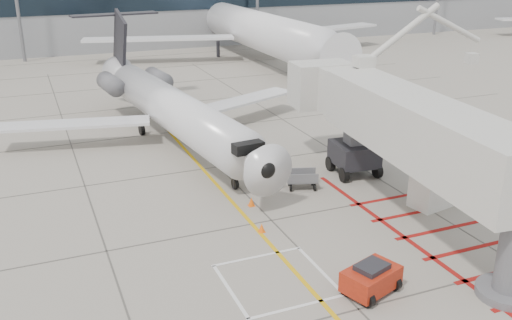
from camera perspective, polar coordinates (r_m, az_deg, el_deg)
name	(u,v)px	position (r m, az deg, el deg)	size (l,w,h in m)	color
ground_plane	(309,259)	(25.12, 5.31, -9.79)	(260.00, 260.00, 0.00)	gray
regional_jet	(185,95)	(36.71, -7.11, 6.51)	(23.54, 29.68, 7.78)	silver
jet_bridge	(419,142)	(27.91, 15.94, 1.75)	(9.59, 20.24, 8.10)	silver
pushback_tug	(371,278)	(22.93, 11.44, -11.45)	(2.23, 1.39, 1.30)	#A72310
baggage_cart	(302,179)	(31.86, 4.61, -1.93)	(1.69, 1.07, 1.07)	#5B5B60
ground_power_unit	(435,188)	(30.92, 17.43, -2.70)	(2.44, 1.42, 1.93)	silver
cone_nose	(262,228)	(27.09, 0.57, -6.79)	(0.32, 0.32, 0.44)	#FF600D
cone_side	(251,202)	(29.72, -0.46, -4.18)	(0.34, 0.34, 0.48)	#FA5F0D
bg_aircraft_c	(249,3)	(70.35, -0.73, 15.39)	(38.95, 43.28, 12.98)	silver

